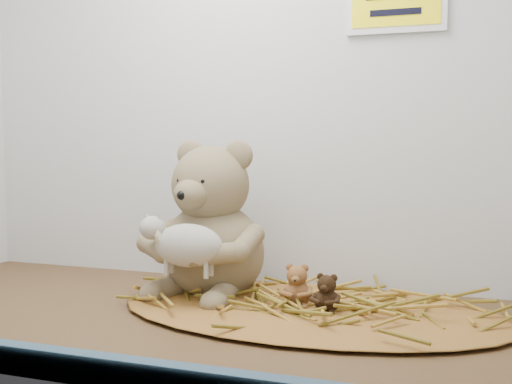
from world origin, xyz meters
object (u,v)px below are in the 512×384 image
at_px(mini_teddy_tan, 297,283).
at_px(main_teddy, 213,219).
at_px(toy_lamb, 188,245).
at_px(mini_teddy_brown, 327,291).

bearing_deg(mini_teddy_tan, main_teddy, 157.63).
relative_size(main_teddy, toy_lamb, 1.81).
distance_m(main_teddy, mini_teddy_tan, 0.20).
bearing_deg(mini_teddy_brown, main_teddy, 166.39).
relative_size(toy_lamb, mini_teddy_tan, 2.25).
height_order(main_teddy, mini_teddy_tan, main_teddy).
xyz_separation_m(main_teddy, toy_lamb, (-0.00, -0.10, -0.03)).
bearing_deg(main_teddy, mini_teddy_brown, -7.66).
xyz_separation_m(toy_lamb, mini_teddy_tan, (0.17, 0.05, -0.06)).
distance_m(toy_lamb, mini_teddy_brown, 0.24).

